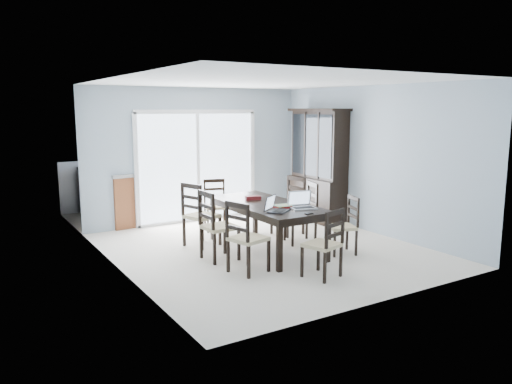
{
  "coord_description": "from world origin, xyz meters",
  "views": [
    {
      "loc": [
        -4.11,
        -6.4,
        2.2
      ],
      "look_at": [
        -0.18,
        0.0,
        0.94
      ],
      "focal_mm": 35.0,
      "sensor_mm": 36.0,
      "label": 1
    }
  ],
  "objects_px": {
    "chair_right_far": "(292,199)",
    "game_box": "(253,198)",
    "chair_left_far": "(197,208)",
    "chair_right_near": "(347,219)",
    "chair_end_near": "(328,236)",
    "hot_tub": "(141,192)",
    "chair_end_far": "(215,199)",
    "cell_phone": "(309,214)",
    "laptop_silver": "(303,205)",
    "laptop_dark": "(279,208)",
    "dining_table": "(266,208)",
    "china_hutch": "(318,167)",
    "chair_right_mid": "(306,206)",
    "chair_left_mid": "(213,218)",
    "chair_left_near": "(243,230)"
  },
  "relations": [
    {
      "from": "chair_right_far",
      "to": "game_box",
      "type": "height_order",
      "value": "chair_right_far"
    },
    {
      "from": "chair_left_far",
      "to": "game_box",
      "type": "distance_m",
      "value": 0.91
    },
    {
      "from": "chair_right_far",
      "to": "chair_right_near",
      "type": "bearing_deg",
      "value": 169.83
    },
    {
      "from": "chair_end_near",
      "to": "hot_tub",
      "type": "xyz_separation_m",
      "value": [
        -0.8,
        4.97,
        -0.06
      ]
    },
    {
      "from": "chair_end_far",
      "to": "chair_right_far",
      "type": "bearing_deg",
      "value": 152.23
    },
    {
      "from": "cell_phone",
      "to": "laptop_silver",
      "type": "bearing_deg",
      "value": 61.92
    },
    {
      "from": "laptop_dark",
      "to": "dining_table",
      "type": "bearing_deg",
      "value": 38.45
    },
    {
      "from": "china_hutch",
      "to": "laptop_silver",
      "type": "bearing_deg",
      "value": -133.24
    },
    {
      "from": "laptop_silver",
      "to": "hot_tub",
      "type": "bearing_deg",
      "value": 119.18
    },
    {
      "from": "chair_right_mid",
      "to": "cell_phone",
      "type": "relative_size",
      "value": 9.46
    },
    {
      "from": "chair_left_mid",
      "to": "chair_right_near",
      "type": "xyz_separation_m",
      "value": [
        1.91,
        -0.73,
        -0.09
      ]
    },
    {
      "from": "chair_left_far",
      "to": "chair_end_near",
      "type": "bearing_deg",
      "value": 0.7
    },
    {
      "from": "chair_left_mid",
      "to": "laptop_silver",
      "type": "height_order",
      "value": "chair_left_mid"
    },
    {
      "from": "chair_end_near",
      "to": "china_hutch",
      "type": "bearing_deg",
      "value": 38.13
    },
    {
      "from": "chair_left_mid",
      "to": "laptop_silver",
      "type": "relative_size",
      "value": 2.86
    },
    {
      "from": "game_box",
      "to": "chair_left_near",
      "type": "bearing_deg",
      "value": -126.38
    },
    {
      "from": "cell_phone",
      "to": "hot_tub",
      "type": "bearing_deg",
      "value": 97.89
    },
    {
      "from": "chair_left_far",
      "to": "chair_end_far",
      "type": "height_order",
      "value": "chair_left_far"
    },
    {
      "from": "china_hutch",
      "to": "game_box",
      "type": "relative_size",
      "value": 8.95
    },
    {
      "from": "chair_left_far",
      "to": "chair_end_far",
      "type": "xyz_separation_m",
      "value": [
        0.8,
        0.95,
        -0.08
      ]
    },
    {
      "from": "chair_end_far",
      "to": "laptop_dark",
      "type": "distance_m",
      "value": 2.34
    },
    {
      "from": "chair_end_near",
      "to": "game_box",
      "type": "xyz_separation_m",
      "value": [
        0.02,
        1.91,
        0.21
      ]
    },
    {
      "from": "chair_left_far",
      "to": "chair_right_near",
      "type": "relative_size",
      "value": 1.18
    },
    {
      "from": "chair_right_far",
      "to": "dining_table",
      "type": "bearing_deg",
      "value": 114.14
    },
    {
      "from": "chair_left_mid",
      "to": "chair_right_mid",
      "type": "distance_m",
      "value": 1.76
    },
    {
      "from": "dining_table",
      "to": "chair_end_far",
      "type": "relative_size",
      "value": 2.08
    },
    {
      "from": "laptop_dark",
      "to": "cell_phone",
      "type": "xyz_separation_m",
      "value": [
        0.27,
        -0.35,
        -0.05
      ]
    },
    {
      "from": "china_hutch",
      "to": "chair_right_far",
      "type": "distance_m",
      "value": 1.3
    },
    {
      "from": "chair_end_far",
      "to": "dining_table",
      "type": "bearing_deg",
      "value": 108.78
    },
    {
      "from": "chair_left_mid",
      "to": "chair_end_far",
      "type": "distance_m",
      "value": 1.96
    },
    {
      "from": "chair_left_far",
      "to": "chair_right_mid",
      "type": "xyz_separation_m",
      "value": [
        1.65,
        -0.68,
        -0.02
      ]
    },
    {
      "from": "chair_end_far",
      "to": "cell_phone",
      "type": "bearing_deg",
      "value": 109.88
    },
    {
      "from": "china_hutch",
      "to": "chair_left_far",
      "type": "xyz_separation_m",
      "value": [
        -2.87,
        -0.53,
        -0.43
      ]
    },
    {
      "from": "dining_table",
      "to": "chair_right_near",
      "type": "relative_size",
      "value": 2.15
    },
    {
      "from": "dining_table",
      "to": "china_hutch",
      "type": "xyz_separation_m",
      "value": [
        2.02,
        1.25,
        0.4
      ]
    },
    {
      "from": "dining_table",
      "to": "laptop_dark",
      "type": "distance_m",
      "value": 0.69
    },
    {
      "from": "chair_left_mid",
      "to": "chair_end_near",
      "type": "xyz_separation_m",
      "value": [
        0.91,
        -1.48,
        -0.06
      ]
    },
    {
      "from": "laptop_silver",
      "to": "cell_phone",
      "type": "height_order",
      "value": "laptop_silver"
    },
    {
      "from": "chair_left_far",
      "to": "chair_end_far",
      "type": "relative_size",
      "value": 1.14
    },
    {
      "from": "china_hutch",
      "to": "chair_right_far",
      "type": "relative_size",
      "value": 1.89
    },
    {
      "from": "hot_tub",
      "to": "chair_right_mid",
      "type": "bearing_deg",
      "value": -63.99
    },
    {
      "from": "chair_right_near",
      "to": "chair_end_far",
      "type": "relative_size",
      "value": 0.96
    },
    {
      "from": "chair_end_near",
      "to": "cell_phone",
      "type": "xyz_separation_m",
      "value": [
        0.11,
        0.55,
        0.19
      ]
    },
    {
      "from": "chair_right_near",
      "to": "cell_phone",
      "type": "height_order",
      "value": "chair_right_near"
    },
    {
      "from": "chair_left_mid",
      "to": "chair_right_mid",
      "type": "height_order",
      "value": "chair_left_mid"
    },
    {
      "from": "dining_table",
      "to": "game_box",
      "type": "distance_m",
      "value": 0.37
    },
    {
      "from": "chair_left_near",
      "to": "hot_tub",
      "type": "relative_size",
      "value": 0.52
    },
    {
      "from": "chair_right_far",
      "to": "laptop_silver",
      "type": "relative_size",
      "value": 2.79
    },
    {
      "from": "chair_left_mid",
      "to": "hot_tub",
      "type": "relative_size",
      "value": 0.54
    },
    {
      "from": "chair_right_near",
      "to": "cell_phone",
      "type": "bearing_deg",
      "value": 121.53
    }
  ]
}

